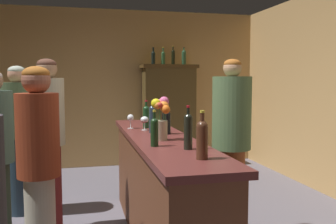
% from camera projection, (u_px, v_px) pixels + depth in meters
% --- Properties ---
extents(wall_back, '(5.73, 0.12, 2.73)m').
position_uv_depth(wall_back, '(100.00, 89.00, 6.46)').
color(wall_back, tan).
rests_on(wall_back, ground).
extents(bar_counter, '(0.54, 2.80, 1.01)m').
position_uv_depth(bar_counter, '(160.00, 190.00, 3.40)').
color(bar_counter, brown).
rests_on(bar_counter, ground).
extents(display_cabinet, '(0.97, 0.43, 1.78)m').
position_uv_depth(display_cabinet, '(169.00, 114.00, 6.47)').
color(display_cabinet, '#4C3B1B').
rests_on(display_cabinet, ground).
extents(wine_bottle_chardonnay, '(0.06, 0.06, 0.32)m').
position_uv_depth(wine_bottle_chardonnay, '(188.00, 130.00, 2.70)').
color(wine_bottle_chardonnay, black).
rests_on(wine_bottle_chardonnay, bar_counter).
extents(wine_bottle_syrah, '(0.07, 0.07, 0.32)m').
position_uv_depth(wine_bottle_syrah, '(153.00, 117.00, 3.55)').
color(wine_bottle_syrah, '#212F3C').
rests_on(wine_bottle_syrah, bar_counter).
extents(wine_bottle_malbec, '(0.07, 0.07, 0.30)m').
position_uv_depth(wine_bottle_malbec, '(146.00, 116.00, 3.90)').
color(wine_bottle_malbec, '#17371B').
rests_on(wine_bottle_malbec, bar_counter).
extents(wine_bottle_merlot, '(0.06, 0.06, 0.28)m').
position_uv_depth(wine_bottle_merlot, '(154.00, 131.00, 2.83)').
color(wine_bottle_merlot, '#183117').
rests_on(wine_bottle_merlot, bar_counter).
extents(wine_bottle_rose, '(0.08, 0.08, 0.29)m').
position_uv_depth(wine_bottle_rose, '(166.00, 121.00, 3.47)').
color(wine_bottle_rose, black).
rests_on(wine_bottle_rose, bar_counter).
extents(wine_bottle_pinot, '(0.08, 0.08, 0.32)m').
position_uv_depth(wine_bottle_pinot, '(202.00, 138.00, 2.37)').
color(wine_bottle_pinot, '#4A2A1A').
rests_on(wine_bottle_pinot, bar_counter).
extents(wine_glass_front, '(0.07, 0.07, 0.15)m').
position_uv_depth(wine_glass_front, '(131.00, 118.00, 3.87)').
color(wine_glass_front, white).
rests_on(wine_glass_front, bar_counter).
extents(wine_glass_mid, '(0.08, 0.08, 0.14)m').
position_uv_depth(wine_glass_mid, '(145.00, 120.00, 3.74)').
color(wine_glass_mid, white).
rests_on(wine_glass_mid, bar_counter).
extents(flower_arrangement, '(0.16, 0.15, 0.37)m').
position_uv_depth(flower_arrangement, '(161.00, 116.00, 3.11)').
color(flower_arrangement, tan).
rests_on(flower_arrangement, bar_counter).
extents(cheese_plate, '(0.17, 0.17, 0.01)m').
position_uv_depth(cheese_plate, '(161.00, 127.00, 3.91)').
color(cheese_plate, white).
rests_on(cheese_plate, bar_counter).
extents(display_bottle_left, '(0.07, 0.07, 0.29)m').
position_uv_depth(display_bottle_left, '(153.00, 57.00, 6.33)').
color(display_bottle_left, black).
rests_on(display_bottle_left, display_cabinet).
extents(display_bottle_midleft, '(0.07, 0.07, 0.30)m').
position_uv_depth(display_bottle_midleft, '(163.00, 57.00, 6.37)').
color(display_bottle_midleft, '#27502D').
rests_on(display_bottle_midleft, display_cabinet).
extents(display_bottle_center, '(0.06, 0.06, 0.33)m').
position_uv_depth(display_bottle_center, '(173.00, 56.00, 6.40)').
color(display_bottle_center, black).
rests_on(display_bottle_center, display_cabinet).
extents(display_bottle_midright, '(0.08, 0.08, 0.30)m').
position_uv_depth(display_bottle_midright, '(184.00, 57.00, 6.45)').
color(display_bottle_midright, '#294E30').
rests_on(display_bottle_midright, display_cabinet).
extents(patron_redhead, '(0.31, 0.31, 1.62)m').
position_uv_depth(patron_redhead, '(39.00, 164.00, 2.71)').
color(patron_redhead, '#B3AD99').
rests_on(patron_redhead, ground).
extents(patron_in_navy, '(0.40, 0.40, 1.68)m').
position_uv_depth(patron_in_navy, '(19.00, 134.00, 4.16)').
color(patron_in_navy, '#243747').
rests_on(patron_in_navy, ground).
extents(patron_by_cabinet, '(0.32, 0.32, 1.72)m').
position_uv_depth(patron_by_cabinet, '(49.00, 137.00, 3.64)').
color(patron_by_cabinet, maroon).
rests_on(patron_by_cabinet, ground).
extents(bartender, '(0.36, 0.36, 1.71)m').
position_uv_depth(bartender, '(231.00, 142.00, 3.47)').
color(bartender, brown).
rests_on(bartender, ground).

